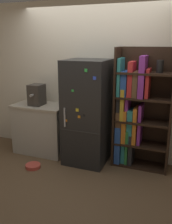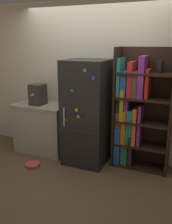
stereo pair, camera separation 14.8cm
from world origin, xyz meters
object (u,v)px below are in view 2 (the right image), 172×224
at_px(pet_bowl, 33,165).
at_px(refrigerator, 87,113).
at_px(bookshelf, 135,113).
at_px(espresso_machine, 38,94).

bearing_deg(pet_bowl, refrigerator, 38.43).
relative_size(bookshelf, pet_bowl, 7.88).
height_order(refrigerator, espresso_machine, refrigerator).
height_order(refrigerator, pet_bowl, refrigerator).
xyz_separation_m(espresso_machine, pet_bowl, (0.23, -0.58, -1.03)).
relative_size(refrigerator, pet_bowl, 7.08).
xyz_separation_m(bookshelf, pet_bowl, (-1.45, -0.73, -0.85)).
distance_m(refrigerator, pet_bowl, 1.21).
height_order(refrigerator, bookshelf, bookshelf).
relative_size(espresso_machine, pet_bowl, 1.51).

